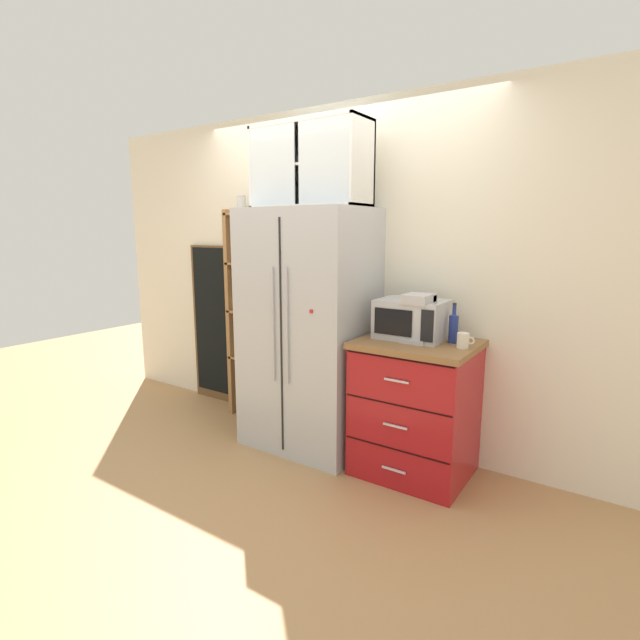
% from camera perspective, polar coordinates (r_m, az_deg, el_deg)
% --- Properties ---
extents(ground_plane, '(10.67, 10.67, 0.00)m').
position_cam_1_polar(ground_plane, '(3.83, -1.47, -14.47)').
color(ground_plane, tan).
extents(wall_back_cream, '(4.97, 0.10, 2.55)m').
position_cam_1_polar(wall_back_cream, '(3.81, 1.93, 5.39)').
color(wall_back_cream, silver).
rests_on(wall_back_cream, ground).
extents(refrigerator, '(0.90, 0.68, 1.78)m').
position_cam_1_polar(refrigerator, '(3.56, -1.34, -1.24)').
color(refrigerator, '#B7BABF').
rests_on(refrigerator, ground).
extents(pantry_shelf_column, '(0.49, 0.28, 1.91)m').
position_cam_1_polar(pantry_shelf_column, '(4.19, -7.31, 1.13)').
color(pantry_shelf_column, brown).
rests_on(pantry_shelf_column, ground).
extents(counter_cabinet, '(0.75, 0.64, 0.91)m').
position_cam_1_polar(counter_cabinet, '(3.31, 11.30, -10.19)').
color(counter_cabinet, '#A8161C').
rests_on(counter_cabinet, ground).
extents(microwave, '(0.44, 0.33, 0.26)m').
position_cam_1_polar(microwave, '(3.22, 10.88, 0.09)').
color(microwave, '#B7BABF').
rests_on(microwave, counter_cabinet).
extents(coffee_maker, '(0.17, 0.20, 0.31)m').
position_cam_1_polar(coffee_maker, '(3.15, 11.74, 0.30)').
color(coffee_maker, '#B7B7BC').
rests_on(coffee_maker, counter_cabinet).
extents(mug_cream, '(0.11, 0.07, 0.09)m').
position_cam_1_polar(mug_cream, '(3.05, 16.71, -2.35)').
color(mug_cream, silver).
rests_on(mug_cream, counter_cabinet).
extents(mug_charcoal, '(0.12, 0.08, 0.09)m').
position_cam_1_polar(mug_charcoal, '(3.14, 11.46, -1.76)').
color(mug_charcoal, '#2D2D33').
rests_on(mug_charcoal, counter_cabinet).
extents(bottle_cobalt, '(0.06, 0.06, 0.26)m').
position_cam_1_polar(bottle_cobalt, '(3.16, 15.64, -0.65)').
color(bottle_cobalt, navy).
rests_on(bottle_cobalt, counter_cabinet).
extents(upper_cabinet, '(0.87, 0.32, 0.58)m').
position_cam_1_polar(upper_cabinet, '(3.55, -0.97, 17.84)').
color(upper_cabinet, silver).
rests_on(upper_cabinet, refrigerator).
extents(chalkboard_menu, '(0.60, 0.04, 1.49)m').
position_cam_1_polar(chalkboard_menu, '(4.64, -12.18, -0.48)').
color(chalkboard_menu, brown).
rests_on(chalkboard_menu, ground).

